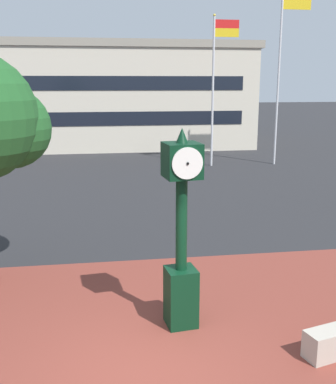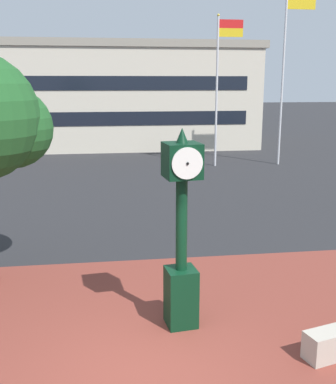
% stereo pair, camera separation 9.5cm
% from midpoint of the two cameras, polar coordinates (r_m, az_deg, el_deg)
% --- Properties ---
extents(ground_plane, '(200.00, 200.00, 0.00)m').
position_cam_midpoint_polar(ground_plane, '(8.08, -2.95, -21.60)').
color(ground_plane, '#262628').
extents(plaza_brick_paving, '(44.00, 9.07, 0.01)m').
position_cam_midpoint_polar(plaza_brick_paving, '(8.52, -3.28, -19.54)').
color(plaza_brick_paving, brown).
rests_on(plaza_brick_paving, ground).
extents(street_clock, '(0.70, 0.75, 3.83)m').
position_cam_midpoint_polar(street_clock, '(8.79, 1.96, -5.56)').
color(street_clock, black).
rests_on(street_clock, ground).
extents(flagpole_primary, '(1.43, 0.14, 8.13)m').
position_cam_midpoint_polar(flagpole_primary, '(26.28, 6.38, 13.40)').
color(flagpole_primary, silver).
rests_on(flagpole_primary, ground).
extents(flagpole_secondary, '(1.70, 0.14, 9.72)m').
position_cam_midpoint_polar(flagpole_secondary, '(27.47, 14.36, 15.22)').
color(flagpole_secondary, silver).
rests_on(flagpole_secondary, ground).
extents(civic_building, '(24.26, 11.41, 7.33)m').
position_cam_midpoint_polar(civic_building, '(36.74, -9.62, 11.60)').
color(civic_building, beige).
rests_on(civic_building, ground).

